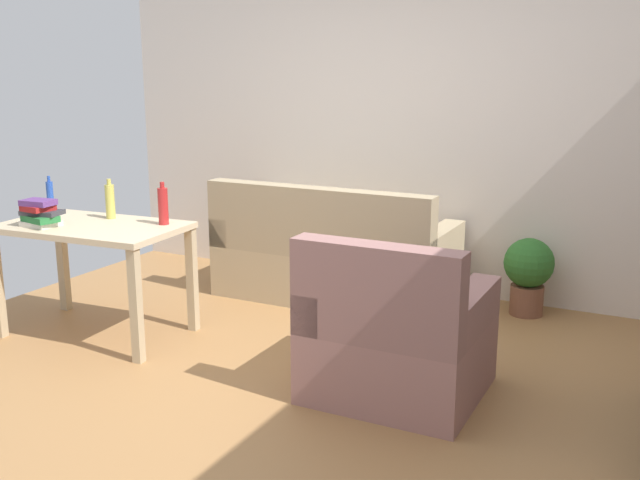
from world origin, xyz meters
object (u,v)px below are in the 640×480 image
Objects in this scene: couch at (332,261)px; bottle_red at (163,206)px; potted_plant at (528,271)px; desk at (93,240)px; bottle_squat at (110,201)px; bottle_blue at (50,198)px; book_stack at (40,214)px; armchair at (395,340)px.

bottle_red is at bearing 61.34° from couch.
potted_plant is at bearing -167.68° from couch.
bottle_red is (0.43, 0.22, 0.24)m from desk.
potted_plant is 3.00m from bottle_squat.
bottle_squat is at bearing 13.90° from bottle_blue.
couch is 2.11m from bottle_blue.
armchair is at bearing 5.02° from book_stack.
potted_plant is (1.43, 0.31, 0.02)m from couch.
armchair is 2.67m from bottle_blue.
book_stack reaches higher than couch.
bottle_blue reaches higher than potted_plant.
couch is 1.45× the size of desk.
bottle_red reaches higher than desk.
couch is 1.73m from bottle_squat.
armchair is at bearing -6.82° from bottle_red.
bottle_red reaches higher than bottle_squat.
book_stack reaches higher than armchair.
couch is at bearing -167.68° from potted_plant.
desk is 4.49× the size of bottle_blue.
armchair is at bearing -5.15° from bottle_squat.
book_stack is (-2.39, -0.21, 0.52)m from armchair.
bottle_blue is 0.98× the size of bottle_red.
bottle_squat is 1.00× the size of book_stack.
desk reaches higher than potted_plant.
desk is at bearing -153.32° from bottle_red.
bottle_squat is 0.46m from book_stack.
bottle_blue is 1.02× the size of bottle_squat.
bottle_red reaches higher than couch.
bottle_blue is 1.02× the size of book_stack.
bottle_squat is at bearing 61.08° from book_stack.
potted_plant is 2.09× the size of book_stack.
book_stack is at bearing 50.58° from couch.
desk is 4.42× the size of bottle_red.
bottle_blue is at bearing 40.44° from couch.
bottle_blue reaches higher than book_stack.
potted_plant is 2.63m from bottle_red.
bottle_blue is at bearing -166.10° from bottle_squat.
potted_plant is 2.08× the size of bottle_squat.
couch is 1.47m from potted_plant.
bottle_red is 0.79m from book_stack.
armchair is at bearing -3.76° from desk.
armchair is (2.15, 0.01, -0.33)m from desk.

